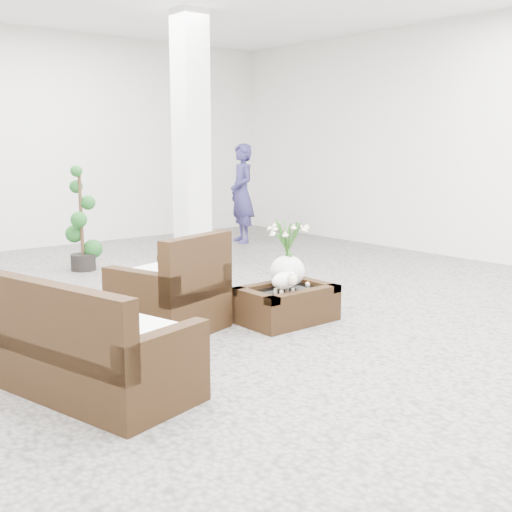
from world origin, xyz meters
TOP-DOWN VIEW (x-y plane):
  - ground at (0.00, 0.00)m, footprint 11.00×11.00m
  - column at (1.20, 2.80)m, footprint 0.40×0.40m
  - coffee_table at (0.14, -0.40)m, footprint 0.90×0.60m
  - sheep_figurine at (0.02, -0.50)m, footprint 0.28×0.23m
  - planter_narcissus at (0.24, -0.30)m, footprint 0.44×0.44m
  - tealight at (0.44, -0.38)m, footprint 0.04×0.04m
  - armchair at (-0.89, 0.08)m, footprint 1.05×1.03m
  - loveseat at (-2.09, -0.84)m, footprint 1.10×1.69m
  - topiary at (-0.30, 3.24)m, footprint 0.37×0.37m
  - shopper at (2.89, 3.81)m, footprint 0.57×0.71m

SIDE VIEW (x-z plane):
  - ground at x=0.00m, z-range 0.00..0.00m
  - coffee_table at x=0.14m, z-range 0.00..0.31m
  - tealight at x=0.44m, z-range 0.31..0.34m
  - loveseat at x=-2.09m, z-range 0.00..0.83m
  - sheep_figurine at x=0.02m, z-range 0.31..0.52m
  - armchair at x=-0.89m, z-range 0.00..0.91m
  - topiary at x=-0.30m, z-range 0.00..1.39m
  - planter_narcissus at x=0.24m, z-range 0.31..1.11m
  - shopper at x=2.89m, z-range 0.00..1.69m
  - column at x=1.20m, z-range 0.00..3.50m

